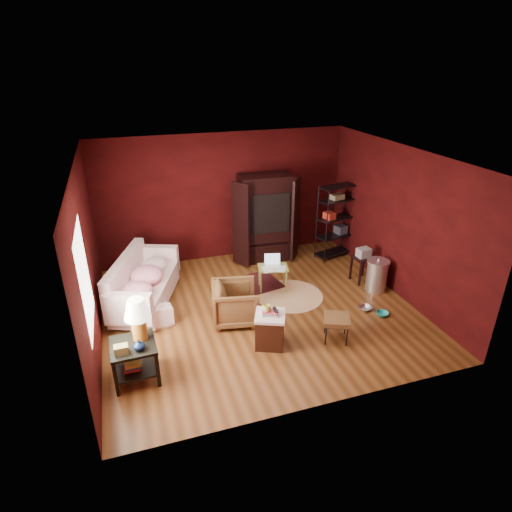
{
  "coord_description": "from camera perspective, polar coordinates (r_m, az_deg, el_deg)",
  "views": [
    {
      "loc": [
        -2.13,
        -6.33,
        4.23
      ],
      "look_at": [
        0.0,
        0.2,
        1.0
      ],
      "focal_mm": 30.0,
      "sensor_mm": 36.0,
      "label": 1
    }
  ],
  "objects": [
    {
      "name": "pet_bowl_turquoise",
      "position": [
        8.01,
        16.57,
        -6.95
      ],
      "size": [
        0.23,
        0.11,
        0.22
      ],
      "primitive_type": "imported",
      "rotation": [
        0.0,
        0.0,
        -0.22
      ],
      "color": "#24ACA7",
      "rests_on": "ground"
    },
    {
      "name": "laptop_desk",
      "position": [
        8.37,
        2.26,
        -1.77
      ],
      "size": [
        0.65,
        0.55,
        0.71
      ],
      "rotation": [
        0.0,
        0.0,
        -0.24
      ],
      "color": "#9DA54B",
      "rests_on": "ground"
    },
    {
      "name": "trash_can",
      "position": [
        8.72,
        15.81,
        -2.47
      ],
      "size": [
        0.53,
        0.53,
        0.69
      ],
      "rotation": [
        0.0,
        0.0,
        -0.24
      ],
      "color": "white",
      "rests_on": "ground"
    },
    {
      "name": "rug_round",
      "position": [
        8.35,
        4.5,
        -5.29
      ],
      "size": [
        1.71,
        1.71,
        0.01
      ],
      "rotation": [
        0.0,
        0.0,
        -0.43
      ],
      "color": "beige",
      "rests_on": "ground"
    },
    {
      "name": "tv_armoire",
      "position": [
        9.44,
        1.24,
        5.24
      ],
      "size": [
        1.53,
        0.85,
        1.94
      ],
      "rotation": [
        0.0,
        0.0,
        -0.05
      ],
      "color": "black",
      "rests_on": "ground"
    },
    {
      "name": "vase",
      "position": [
        6.14,
        -15.34,
        -11.4
      ],
      "size": [
        0.21,
        0.21,
        0.15
      ],
      "primitive_type": "imported",
      "rotation": [
        0.0,
        0.0,
        0.44
      ],
      "color": "#0B193B",
      "rests_on": "side_table"
    },
    {
      "name": "sofa_cushions",
      "position": [
        8.12,
        -14.98,
        -3.71
      ],
      "size": [
        1.5,
        2.23,
        0.87
      ],
      "rotation": [
        0.0,
        0.0,
        -0.37
      ],
      "color": "white",
      "rests_on": "sofa"
    },
    {
      "name": "armchair",
      "position": [
        7.41,
        -2.79,
        -6.06
      ],
      "size": [
        0.84,
        0.88,
        0.78
      ],
      "primitive_type": "imported",
      "rotation": [
        0.0,
        0.0,
        1.38
      ],
      "color": "black",
      "rests_on": "ground"
    },
    {
      "name": "pet_bowl_steel",
      "position": [
        8.1,
        14.44,
        -6.22
      ],
      "size": [
        0.24,
        0.11,
        0.23
      ],
      "primitive_type": "imported",
      "rotation": [
        0.0,
        0.0,
        0.26
      ],
      "color": "#AEAFB5",
      "rests_on": "ground"
    },
    {
      "name": "room",
      "position": [
        7.23,
        0.23,
        2.16
      ],
      "size": [
        5.54,
        5.04,
        2.84
      ],
      "color": "brown",
      "rests_on": "ground"
    },
    {
      "name": "wire_shelving",
      "position": [
        9.76,
        10.59,
        4.94
      ],
      "size": [
        0.88,
        0.54,
        1.68
      ],
      "rotation": [
        0.0,
        0.0,
        0.24
      ],
      "color": "black",
      "rests_on": "ground"
    },
    {
      "name": "sofa",
      "position": [
        8.15,
        -15.1,
        -4.08
      ],
      "size": [
        0.75,
        1.93,
        0.74
      ],
      "primitive_type": "imported",
      "rotation": [
        0.0,
        0.0,
        1.68
      ],
      "color": "white",
      "rests_on": "ground"
    },
    {
      "name": "small_stand",
      "position": [
        8.89,
        14.11,
        -0.1
      ],
      "size": [
        0.4,
        0.4,
        0.73
      ],
      "rotation": [
        0.0,
        0.0,
        0.11
      ],
      "color": "black",
      "rests_on": "ground"
    },
    {
      "name": "footstool",
      "position": [
        7.08,
        10.72,
        -8.41
      ],
      "size": [
        0.55,
        0.55,
        0.42
      ],
      "rotation": [
        0.0,
        0.0,
        -0.43
      ],
      "color": "black",
      "rests_on": "ground"
    },
    {
      "name": "hamper",
      "position": [
        6.88,
        1.87,
        -9.7
      ],
      "size": [
        0.61,
        0.61,
        0.65
      ],
      "rotation": [
        0.0,
        0.0,
        -0.41
      ],
      "color": "#411C0F",
      "rests_on": "ground"
    },
    {
      "name": "mug",
      "position": [
        6.66,
        1.44,
        -6.87
      ],
      "size": [
        0.16,
        0.15,
        0.13
      ],
      "primitive_type": "imported",
      "rotation": [
        0.0,
        0.0,
        0.34
      ],
      "color": "#E8E371",
      "rests_on": "hamper"
    },
    {
      "name": "rug_oriental",
      "position": [
        8.67,
        -0.98,
        -3.92
      ],
      "size": [
        1.39,
        1.06,
        0.01
      ],
      "rotation": [
        0.0,
        0.0,
        0.19
      ],
      "color": "#53161C",
      "rests_on": "ground"
    },
    {
      "name": "side_table",
      "position": [
        6.27,
        -15.76,
        -9.78
      ],
      "size": [
        0.64,
        0.64,
        1.23
      ],
      "rotation": [
        0.0,
        0.0,
        0.03
      ],
      "color": "black",
      "rests_on": "ground"
    }
  ]
}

